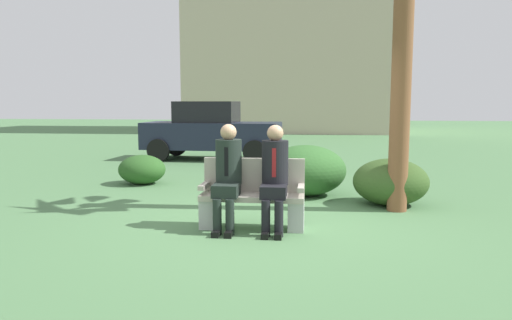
{
  "coord_description": "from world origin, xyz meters",
  "views": [
    {
      "loc": [
        0.61,
        -6.12,
        1.62
      ],
      "look_at": [
        -0.18,
        0.21,
        0.85
      ],
      "focal_mm": 32.89,
      "sensor_mm": 36.0,
      "label": 1
    }
  ],
  "objects_px": {
    "building_backdrop": "(290,11)",
    "shrub_near_bench": "(142,169)",
    "shrub_mid_lawn": "(306,170)",
    "seated_man_left": "(228,171)",
    "parked_car_near": "(211,131)",
    "park_bench": "(253,198)",
    "shrub_far_lawn": "(391,182)",
    "seated_man_right": "(275,172)"
  },
  "relations": [
    {
      "from": "shrub_far_lawn",
      "to": "building_backdrop",
      "type": "relative_size",
      "value": 0.08
    },
    {
      "from": "shrub_near_bench",
      "to": "parked_car_near",
      "type": "distance_m",
      "value": 4.37
    },
    {
      "from": "shrub_mid_lawn",
      "to": "building_backdrop",
      "type": "relative_size",
      "value": 0.1
    },
    {
      "from": "park_bench",
      "to": "shrub_near_bench",
      "type": "distance_m",
      "value": 4.04
    },
    {
      "from": "park_bench",
      "to": "building_backdrop",
      "type": "distance_m",
      "value": 23.65
    },
    {
      "from": "building_backdrop",
      "to": "parked_car_near",
      "type": "bearing_deg",
      "value": -95.37
    },
    {
      "from": "shrub_mid_lawn",
      "to": "shrub_near_bench",
      "type": "bearing_deg",
      "value": 167.19
    },
    {
      "from": "shrub_far_lawn",
      "to": "shrub_near_bench",
      "type": "bearing_deg",
      "value": 163.32
    },
    {
      "from": "seated_man_left",
      "to": "shrub_near_bench",
      "type": "height_order",
      "value": "seated_man_left"
    },
    {
      "from": "shrub_far_lawn",
      "to": "seated_man_right",
      "type": "bearing_deg",
      "value": -134.53
    },
    {
      "from": "seated_man_left",
      "to": "park_bench",
      "type": "bearing_deg",
      "value": 19.9
    },
    {
      "from": "park_bench",
      "to": "seated_man_right",
      "type": "bearing_deg",
      "value": -21.06
    },
    {
      "from": "building_backdrop",
      "to": "shrub_near_bench",
      "type": "bearing_deg",
      "value": -95.61
    },
    {
      "from": "shrub_mid_lawn",
      "to": "parked_car_near",
      "type": "bearing_deg",
      "value": 119.1
    },
    {
      "from": "park_bench",
      "to": "building_backdrop",
      "type": "xyz_separation_m",
      "value": [
        -0.73,
        22.69,
        6.66
      ]
    },
    {
      "from": "shrub_far_lawn",
      "to": "parked_car_near",
      "type": "bearing_deg",
      "value": 126.25
    },
    {
      "from": "seated_man_right",
      "to": "parked_car_near",
      "type": "bearing_deg",
      "value": 108.27
    },
    {
      "from": "shrub_near_bench",
      "to": "park_bench",
      "type": "bearing_deg",
      "value": -48.84
    },
    {
      "from": "parked_car_near",
      "to": "shrub_far_lawn",
      "type": "bearing_deg",
      "value": -53.75
    },
    {
      "from": "shrub_mid_lawn",
      "to": "seated_man_left",
      "type": "bearing_deg",
      "value": -111.77
    },
    {
      "from": "seated_man_right",
      "to": "park_bench",
      "type": "bearing_deg",
      "value": 158.94
    },
    {
      "from": "shrub_near_bench",
      "to": "shrub_mid_lawn",
      "type": "relative_size",
      "value": 0.66
    },
    {
      "from": "parked_car_near",
      "to": "building_backdrop",
      "type": "distance_m",
      "value": 16.61
    },
    {
      "from": "shrub_far_lawn",
      "to": "shrub_mid_lawn",
      "type": "bearing_deg",
      "value": 154.64
    },
    {
      "from": "seated_man_left",
      "to": "shrub_far_lawn",
      "type": "bearing_deg",
      "value": 36.94
    },
    {
      "from": "park_bench",
      "to": "shrub_mid_lawn",
      "type": "distance_m",
      "value": 2.38
    },
    {
      "from": "seated_man_left",
      "to": "shrub_near_bench",
      "type": "distance_m",
      "value": 3.95
    },
    {
      "from": "parked_car_near",
      "to": "park_bench",
      "type": "bearing_deg",
      "value": -73.55
    },
    {
      "from": "park_bench",
      "to": "seated_man_left",
      "type": "relative_size",
      "value": 0.99
    },
    {
      "from": "seated_man_left",
      "to": "seated_man_right",
      "type": "distance_m",
      "value": 0.61
    },
    {
      "from": "park_bench",
      "to": "shrub_mid_lawn",
      "type": "relative_size",
      "value": 0.94
    },
    {
      "from": "shrub_mid_lawn",
      "to": "building_backdrop",
      "type": "bearing_deg",
      "value": 93.85
    },
    {
      "from": "seated_man_right",
      "to": "shrub_mid_lawn",
      "type": "distance_m",
      "value": 2.45
    },
    {
      "from": "shrub_near_bench",
      "to": "parked_car_near",
      "type": "height_order",
      "value": "parked_car_near"
    },
    {
      "from": "park_bench",
      "to": "seated_man_left",
      "type": "bearing_deg",
      "value": -160.1
    },
    {
      "from": "shrub_near_bench",
      "to": "shrub_far_lawn",
      "type": "height_order",
      "value": "shrub_far_lawn"
    },
    {
      "from": "park_bench",
      "to": "shrub_near_bench",
      "type": "relative_size",
      "value": 1.42
    },
    {
      "from": "park_bench",
      "to": "seated_man_left",
      "type": "distance_m",
      "value": 0.49
    },
    {
      "from": "seated_man_left",
      "to": "seated_man_right",
      "type": "relative_size",
      "value": 1.01
    },
    {
      "from": "park_bench",
      "to": "parked_car_near",
      "type": "relative_size",
      "value": 0.34
    },
    {
      "from": "seated_man_right",
      "to": "shrub_near_bench",
      "type": "relative_size",
      "value": 1.43
    },
    {
      "from": "seated_man_right",
      "to": "shrub_far_lawn",
      "type": "bearing_deg",
      "value": 45.47
    }
  ]
}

